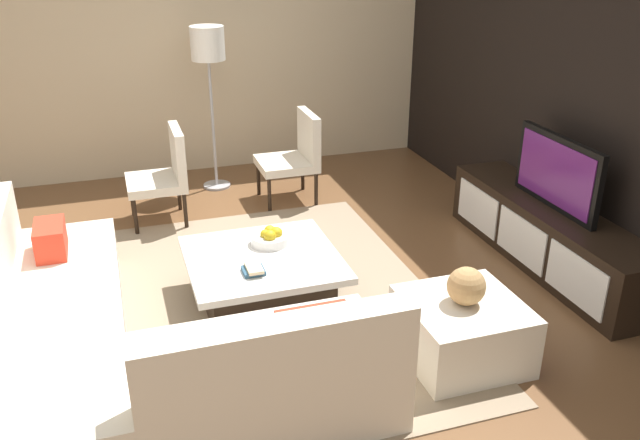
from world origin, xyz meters
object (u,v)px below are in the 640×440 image
at_px(floor_lamp, 208,53).
at_px(fruit_bowl, 270,238).
at_px(media_console, 547,236).
at_px(accent_chair_far, 296,152).
at_px(television, 557,173).
at_px(ottoman, 462,331).
at_px(accent_chair_near, 166,170).
at_px(sectional_couch, 118,343).
at_px(book_stack, 254,269).
at_px(decorative_ball, 466,286).
at_px(coffee_table, 263,279).

distance_m(floor_lamp, fruit_bowl, 2.45).
relative_size(media_console, floor_lamp, 1.33).
xyz_separation_m(media_console, accent_chair_far, (-1.95, -1.51, 0.24)).
bearing_deg(accent_chair_far, floor_lamp, -134.95).
bearing_deg(accent_chair_far, television, 32.81).
height_order(media_console, ottoman, media_console).
xyz_separation_m(media_console, fruit_bowl, (-0.28, -2.19, 0.18)).
height_order(accent_chair_near, fruit_bowl, accent_chair_near).
bearing_deg(sectional_couch, book_stack, 113.71).
xyz_separation_m(media_console, accent_chair_near, (-1.81, -2.78, 0.24)).
bearing_deg(floor_lamp, decorative_ball, 15.14).
bearing_deg(ottoman, television, 126.13).
distance_m(television, coffee_table, 2.37).
xyz_separation_m(decorative_ball, book_stack, (-0.81, -1.13, -0.11)).
bearing_deg(coffee_table, accent_chair_near, -164.33).
relative_size(television, floor_lamp, 0.59).
distance_m(television, decorative_ball, 1.60).
bearing_deg(accent_chair_near, ottoman, 31.27).
bearing_deg(book_stack, television, 92.79).
distance_m(television, fruit_bowl, 2.24).
xyz_separation_m(accent_chair_near, decorative_ball, (2.74, 1.50, 0.03)).
bearing_deg(sectional_couch, ottoman, 78.58).
distance_m(media_console, ottoman, 1.58).
xyz_separation_m(sectional_couch, coffee_table, (-0.62, 1.02, -0.07)).
relative_size(coffee_table, fruit_bowl, 3.77).
bearing_deg(floor_lamp, book_stack, -4.18).
bearing_deg(accent_chair_far, accent_chair_near, -88.47).
bearing_deg(book_stack, accent_chair_far, 156.65).
height_order(television, floor_lamp, floor_lamp).
bearing_deg(sectional_couch, media_console, 98.87).
height_order(floor_lamp, decorative_ball, floor_lamp).
relative_size(media_console, ottoman, 3.11).
distance_m(television, accent_chair_near, 3.33).
bearing_deg(accent_chair_near, fruit_bowl, 23.33).
bearing_deg(sectional_couch, accent_chair_near, 166.84).
relative_size(accent_chair_far, decorative_ball, 3.67).
xyz_separation_m(accent_chair_far, book_stack, (2.07, -0.89, -0.08)).
xyz_separation_m(media_console, decorative_ball, (0.93, -1.28, 0.27)).
xyz_separation_m(fruit_bowl, book_stack, (0.39, -0.21, -0.03)).
xyz_separation_m(coffee_table, accent_chair_near, (-1.71, -0.48, 0.29)).
xyz_separation_m(fruit_bowl, decorative_ball, (1.21, 0.92, 0.09)).
xyz_separation_m(accent_chair_near, ottoman, (2.74, 1.50, -0.29)).
xyz_separation_m(floor_lamp, fruit_bowl, (2.26, 0.02, -0.94)).
distance_m(media_console, accent_chair_near, 3.32).
xyz_separation_m(sectional_couch, floor_lamp, (-3.06, 1.11, 1.10)).
relative_size(sectional_couch, ottoman, 3.63).
relative_size(coffee_table, decorative_ball, 4.45).
xyz_separation_m(media_console, television, (0.00, 0.00, 0.53)).
height_order(media_console, sectional_couch, sectional_couch).
bearing_deg(coffee_table, book_stack, -27.26).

